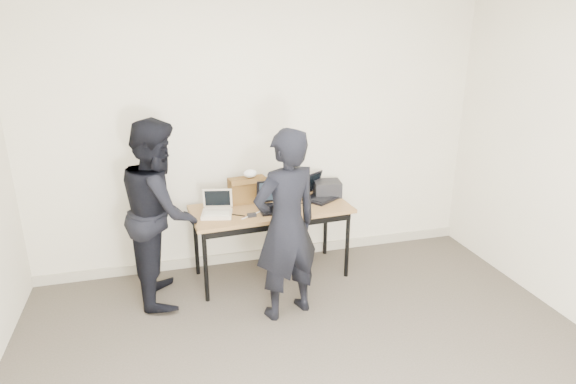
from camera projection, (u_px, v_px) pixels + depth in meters
name	position (u px, v px, depth m)	size (l,w,h in m)	color
room	(347.00, 217.00, 2.67)	(4.60, 4.60, 2.80)	#453E35
desk	(271.00, 214.00, 4.58)	(1.54, 0.75, 0.72)	brown
laptop_beige	(217.00, 210.00, 4.38)	(0.32, 0.31, 0.22)	beige
laptop_center	(276.00, 202.00, 4.53)	(0.34, 0.32, 0.25)	black
laptop_right	(317.00, 193.00, 4.79)	(0.45, 0.45, 0.24)	black
leather_satchel	(248.00, 189.00, 4.68)	(0.38, 0.22, 0.25)	brown
tissue	(250.00, 174.00, 4.64)	(0.13, 0.10, 0.08)	white
equipment_box	(327.00, 188.00, 4.86)	(0.26, 0.22, 0.15)	black
power_brick	(252.00, 215.00, 4.34)	(0.08, 0.05, 0.03)	black
cables	(276.00, 207.00, 4.57)	(1.14, 0.49, 0.01)	silver
person_typist	(286.00, 226.00, 3.91)	(0.59, 0.39, 1.62)	black
person_observer	(160.00, 211.00, 4.19)	(0.80, 0.62, 1.64)	black
baseboard	(263.00, 254.00, 5.13)	(4.50, 0.03, 0.10)	#AAA38D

